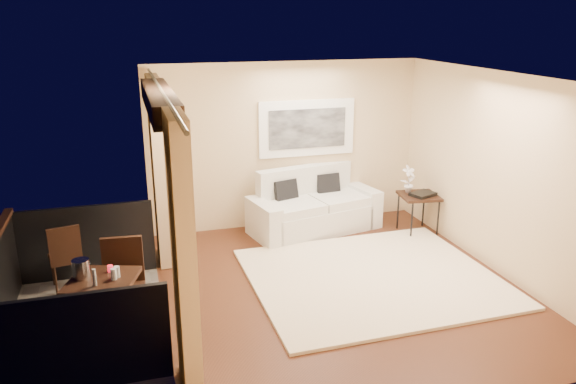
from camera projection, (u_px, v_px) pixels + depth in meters
name	position (u px, v px, depth m)	size (l,w,h in m)	color
floor	(339.00, 287.00, 7.31)	(5.00, 5.00, 0.00)	#4F2817
room_shell	(159.00, 100.00, 5.98)	(5.00, 6.40, 5.00)	white
balcony	(68.00, 311.00, 6.37)	(1.81, 2.60, 1.17)	#605B56
curtains	(168.00, 205.00, 6.34)	(0.16, 4.80, 2.64)	#D7B384
artwork	(307.00, 128.00, 9.17)	(1.62, 0.07, 0.92)	white
rug	(372.00, 277.00, 7.53)	(3.21, 2.80, 0.04)	#FFEECD
sofa	(312.00, 208.00, 9.21)	(2.24, 1.32, 1.01)	silver
side_table	(419.00, 198.00, 9.00)	(0.66, 0.66, 0.64)	black
tray	(423.00, 194.00, 8.93)	(0.38, 0.28, 0.05)	black
orchid	(409.00, 179.00, 9.02)	(0.24, 0.16, 0.45)	white
bistro_table	(102.00, 286.00, 5.83)	(0.83, 0.83, 0.78)	black
balcony_chair_far	(65.00, 253.00, 7.08)	(0.46, 0.46, 0.89)	black
balcony_chair_near	(123.00, 276.00, 6.24)	(0.49, 0.49, 1.04)	black
ice_bucket	(81.00, 269.00, 5.81)	(0.18, 0.18, 0.20)	silver
candle	(110.00, 268.00, 5.96)	(0.06, 0.06, 0.07)	red
vase	(94.00, 277.00, 5.64)	(0.04, 0.04, 0.18)	silver
glass_a	(114.00, 274.00, 5.78)	(0.06, 0.06, 0.12)	white
glass_b	(117.00, 272.00, 5.83)	(0.06, 0.06, 0.12)	silver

